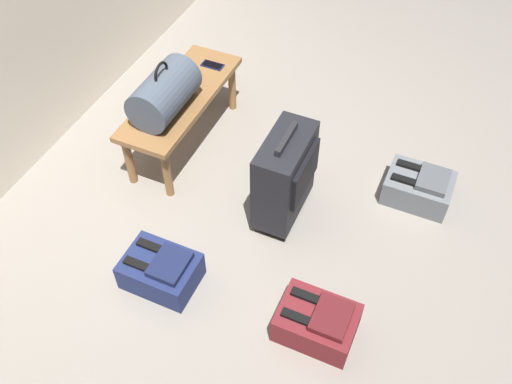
{
  "coord_description": "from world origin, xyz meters",
  "views": [
    {
      "loc": [
        -1.88,
        -0.76,
        2.58
      ],
      "look_at": [
        -0.01,
        0.07,
        0.25
      ],
      "focal_mm": 39.63,
      "sensor_mm": 36.0,
      "label": 1
    }
  ],
  "objects_px": {
    "backpack_maroon": "(317,322)",
    "backpack_grey": "(419,187)",
    "suitcase_upright_charcoal": "(285,176)",
    "cell_phone": "(212,65)",
    "backpack_navy": "(161,270)",
    "bench": "(182,102)",
    "duffel_bag_slate": "(164,93)"
  },
  "relations": [
    {
      "from": "bench",
      "to": "cell_phone",
      "type": "bearing_deg",
      "value": -7.62
    },
    {
      "from": "backpack_maroon",
      "to": "backpack_grey",
      "type": "bearing_deg",
      "value": -12.91
    },
    {
      "from": "cell_phone",
      "to": "backpack_maroon",
      "type": "relative_size",
      "value": 0.38
    },
    {
      "from": "cell_phone",
      "to": "backpack_grey",
      "type": "distance_m",
      "value": 1.5
    },
    {
      "from": "bench",
      "to": "suitcase_upright_charcoal",
      "type": "bearing_deg",
      "value": -109.91
    },
    {
      "from": "cell_phone",
      "to": "backpack_navy",
      "type": "relative_size",
      "value": 0.38
    },
    {
      "from": "duffel_bag_slate",
      "to": "backpack_maroon",
      "type": "height_order",
      "value": "duffel_bag_slate"
    },
    {
      "from": "duffel_bag_slate",
      "to": "backpack_grey",
      "type": "xyz_separation_m",
      "value": [
        0.3,
        -1.5,
        -0.43
      ]
    },
    {
      "from": "backpack_navy",
      "to": "suitcase_upright_charcoal",
      "type": "bearing_deg",
      "value": -30.06
    },
    {
      "from": "bench",
      "to": "cell_phone",
      "type": "xyz_separation_m",
      "value": [
        0.34,
        -0.05,
        0.07
      ]
    },
    {
      "from": "bench",
      "to": "backpack_grey",
      "type": "xyz_separation_m",
      "value": [
        0.13,
        -1.5,
        -0.24
      ]
    },
    {
      "from": "bench",
      "to": "backpack_navy",
      "type": "distance_m",
      "value": 1.1
    },
    {
      "from": "backpack_navy",
      "to": "bench",
      "type": "bearing_deg",
      "value": 22.11
    },
    {
      "from": "cell_phone",
      "to": "suitcase_upright_charcoal",
      "type": "distance_m",
      "value": 1.0
    },
    {
      "from": "cell_phone",
      "to": "backpack_maroon",
      "type": "height_order",
      "value": "cell_phone"
    },
    {
      "from": "cell_phone",
      "to": "backpack_navy",
      "type": "xyz_separation_m",
      "value": [
        -1.34,
        -0.36,
        -0.31
      ]
    },
    {
      "from": "cell_phone",
      "to": "backpack_maroon",
      "type": "bearing_deg",
      "value": -136.76
    },
    {
      "from": "duffel_bag_slate",
      "to": "backpack_maroon",
      "type": "distance_m",
      "value": 1.54
    },
    {
      "from": "backpack_grey",
      "to": "backpack_maroon",
      "type": "bearing_deg",
      "value": 167.09
    },
    {
      "from": "backpack_grey",
      "to": "backpack_maroon",
      "type": "distance_m",
      "value": 1.11
    },
    {
      "from": "bench",
      "to": "duffel_bag_slate",
      "type": "bearing_deg",
      "value": -180.0
    },
    {
      "from": "cell_phone",
      "to": "backpack_maroon",
      "type": "xyz_separation_m",
      "value": [
        -1.28,
        -1.21,
        -0.31
      ]
    },
    {
      "from": "bench",
      "to": "duffel_bag_slate",
      "type": "relative_size",
      "value": 2.27
    },
    {
      "from": "cell_phone",
      "to": "suitcase_upright_charcoal",
      "type": "xyz_separation_m",
      "value": [
        -0.63,
        -0.76,
        -0.09
      ]
    },
    {
      "from": "cell_phone",
      "to": "backpack_navy",
      "type": "bearing_deg",
      "value": -164.96
    },
    {
      "from": "suitcase_upright_charcoal",
      "to": "backpack_maroon",
      "type": "distance_m",
      "value": 0.82
    },
    {
      "from": "cell_phone",
      "to": "backpack_grey",
      "type": "bearing_deg",
      "value": -98.04
    },
    {
      "from": "cell_phone",
      "to": "backpack_grey",
      "type": "height_order",
      "value": "cell_phone"
    },
    {
      "from": "suitcase_upright_charcoal",
      "to": "backpack_maroon",
      "type": "relative_size",
      "value": 1.59
    },
    {
      "from": "backpack_maroon",
      "to": "backpack_navy",
      "type": "bearing_deg",
      "value": 93.41
    },
    {
      "from": "bench",
      "to": "backpack_maroon",
      "type": "xyz_separation_m",
      "value": [
        -0.94,
        -1.25,
        -0.24
      ]
    },
    {
      "from": "cell_phone",
      "to": "suitcase_upright_charcoal",
      "type": "bearing_deg",
      "value": -129.63
    }
  ]
}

